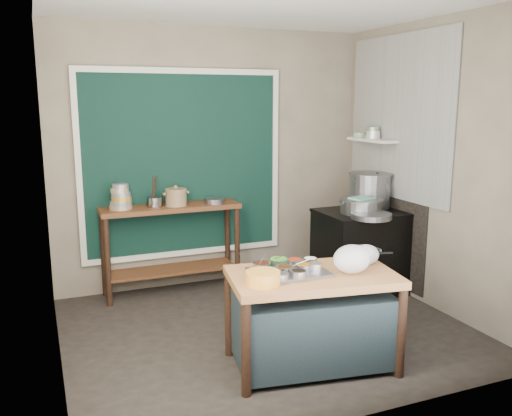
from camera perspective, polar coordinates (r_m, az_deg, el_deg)
name	(u,v)px	position (r m, az deg, el deg)	size (l,w,h in m)	color
floor	(267,330)	(5.02, 1.13, -12.73)	(3.50, 3.00, 0.02)	#2B2521
back_wall	(213,158)	(6.03, -4.55, 5.25)	(3.50, 0.02, 2.80)	#7A705E
left_wall	(47,188)	(4.25, -21.15, 1.97)	(0.02, 3.00, 2.80)	#7A705E
right_wall	(433,166)	(5.56, 18.13, 4.21)	(0.02, 3.00, 2.80)	#7A705E
ceiling	(268,1)	(4.65, 1.28, 20.94)	(3.50, 3.00, 0.02)	#7A705E
curtain_panel	(183,164)	(5.90, -7.67, 4.56)	(2.10, 0.02, 1.90)	black
curtain_frame	(183,165)	(5.89, -7.65, 4.55)	(2.22, 0.03, 2.02)	beige
tile_panel	(398,118)	(5.94, 14.75, 9.18)	(0.02, 1.70, 1.70)	#B2B2AA
soot_patch	(388,223)	(6.17, 13.70, -1.50)	(0.01, 1.30, 1.30)	black
wall_shelf	(372,140)	(6.14, 12.15, 7.02)	(0.22, 0.70, 0.03)	beige
prep_table	(312,320)	(4.26, 5.88, -11.64)	(1.25, 0.72, 0.75)	#986337
back_counter	(172,249)	(5.84, -8.87, -4.30)	(1.45, 0.40, 0.95)	#572D19
stove_block	(362,252)	(5.94, 11.08, -4.62)	(0.90, 0.68, 0.85)	black
stove_top	(363,212)	(5.83, 11.24, -0.46)	(0.92, 0.69, 0.03)	black
condiment_tray	(289,272)	(4.10, 3.50, -6.78)	(0.56, 0.40, 0.02)	gray
condiment_bowls	(286,267)	(4.09, 3.15, -6.25)	(0.56, 0.43, 0.06)	gray
yellow_basin	(263,278)	(3.86, 0.75, -7.36)	(0.25, 0.25, 0.10)	gold
saucepan	(364,255)	(4.46, 11.30, -4.86)	(0.21, 0.21, 0.12)	gray
plastic_bag_a	(352,259)	(4.15, 10.05, -5.32)	(0.29, 0.25, 0.22)	white
plastic_bag_b	(366,255)	(4.39, 11.50, -4.84)	(0.21, 0.18, 0.16)	white
bowl_stack	(121,198)	(5.62, -14.06, 1.02)	(0.23, 0.23, 0.26)	tan
utensil_cup	(155,202)	(5.69, -10.62, 0.65)	(0.17, 0.17, 0.10)	gray
ceramic_crock	(176,198)	(5.69, -8.42, 1.04)	(0.24, 0.24, 0.16)	brown
wide_bowl	(214,201)	(5.78, -4.40, 0.76)	(0.22, 0.22, 0.05)	gray
stock_pot	(369,190)	(6.01, 11.84, 1.84)	(0.48, 0.48, 0.38)	gray
pot_lid	(375,191)	(5.98, 12.43, 1.79)	(0.39, 0.39, 0.02)	gray
steamer	(362,206)	(5.70, 11.05, 0.20)	(0.46, 0.46, 0.15)	gray
green_cloth	(362,198)	(5.69, 11.08, 1.03)	(0.23, 0.18, 0.02)	#64AA99
shallow_pan	(371,216)	(5.48, 12.04, -0.81)	(0.40, 0.40, 0.05)	gray
shelf_bowl_stack	(373,133)	(6.13, 12.20, 7.71)	(0.16, 0.16, 0.13)	silver
shelf_bowl_green	(360,135)	(6.35, 10.86, 7.57)	(0.15, 0.15, 0.05)	gray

